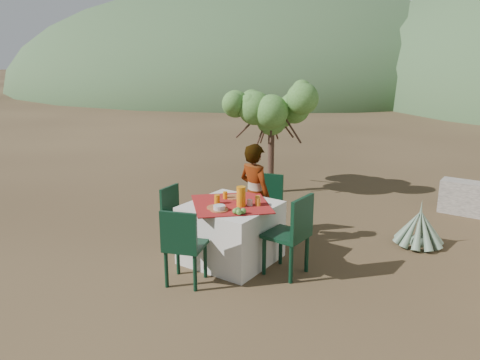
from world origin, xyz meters
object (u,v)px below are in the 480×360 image
person (255,195)px  shrub_tree (276,116)px  table (231,232)px  chair_far (267,202)px  chair_near (183,244)px  agave (419,228)px  chair_left (176,213)px  chair_right (293,232)px  juice_pitcher (241,196)px

person → shrub_tree: size_ratio=0.77×
table → shrub_tree: shrub_tree is taller
chair_far → chair_near: size_ratio=0.97×
chair_far → shrub_tree: size_ratio=0.48×
chair_near → agave: size_ratio=1.27×
chair_left → chair_right: chair_right is taller
juice_pitcher → person: bearing=108.4°
chair_left → agave: 3.36m
person → juice_pitcher: person is taller
juice_pitcher → table: bearing=175.9°
person → shrub_tree: (-1.07, 2.36, 0.75)m
chair_near → agave: chair_near is taller
person → chair_near: bearing=102.7°
table → agave: (1.86, 1.87, -0.14)m
chair_far → agave: (1.94, 0.86, -0.25)m
chair_far → chair_left: 1.33m
chair_near → table: bearing=-112.3°
chair_far → chair_right: chair_right is taller
table → juice_pitcher: bearing=-4.1°
table → agave: 2.64m
chair_left → chair_right: (1.75, 0.09, 0.09)m
chair_far → juice_pitcher: (0.25, -1.02, 0.39)m
agave → chair_near: bearing=-124.8°
chair_far → chair_near: bearing=-103.9°
table → chair_far: chair_far is taller
agave → juice_pitcher: bearing=-132.1°
juice_pitcher → chair_left: bearing=-178.9°
chair_right → juice_pitcher: size_ratio=4.02×
agave → table: bearing=-134.9°
chair_near → person: size_ratio=0.65×
chair_right → juice_pitcher: 0.76m
chair_right → juice_pitcher: (-0.68, -0.07, 0.33)m
chair_right → shrub_tree: size_ratio=0.54×
chair_near → chair_right: (0.89, 0.93, 0.04)m
chair_far → chair_left: chair_far is taller
chair_far → person: 0.44m
table → chair_left: 0.91m
chair_right → juice_pitcher: juice_pitcher is taller
chair_right → agave: 2.09m
chair_right → person: bearing=-120.1°
shrub_tree → chair_far: bearing=-62.5°
chair_far → agave: bearing=8.5°
juice_pitcher → shrub_tree: bearing=113.1°
chair_right → shrub_tree: bearing=-144.1°
chair_left → shrub_tree: shrub_tree is taller
table → person: 0.71m
person → agave: size_ratio=1.96×
chair_left → person: bearing=-58.0°
chair_far → agave: 2.14m
chair_far → chair_near: (0.04, -1.88, 0.01)m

